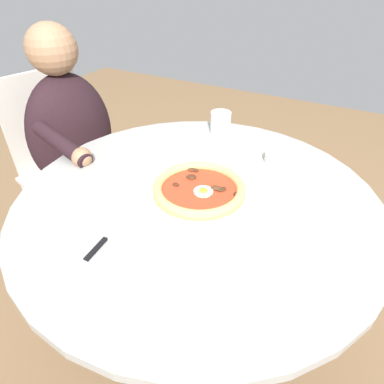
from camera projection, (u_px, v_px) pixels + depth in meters
The scene contains 9 objects.
ground_plane at pixel (196, 337), 1.42m from camera, with size 6.00×6.00×0.02m, color brown.
dining_table at pixel (197, 227), 1.05m from camera, with size 1.06×1.06×0.74m.
pizza_on_plate at pixel (201, 190), 0.97m from camera, with size 0.32×0.32×0.04m.
water_glass at pixel (221, 123), 1.30m from camera, with size 0.08×0.08×0.08m.
steak_knife at pixel (88, 258), 0.77m from camera, with size 0.03×0.20×0.01m.
ramekin_capers at pixel (276, 158), 1.12m from camera, with size 0.08×0.08×0.03m.
fork_utensil at pixel (120, 155), 1.17m from camera, with size 0.18×0.02×0.00m.
diner_person at pixel (81, 174), 1.51m from camera, with size 0.48×0.45×1.13m.
cafe_chair_diner at pixel (63, 156), 1.58m from camera, with size 0.50×0.50×0.91m.
Camera 1 is at (0.35, -0.70, 1.33)m, focal length 31.06 mm.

